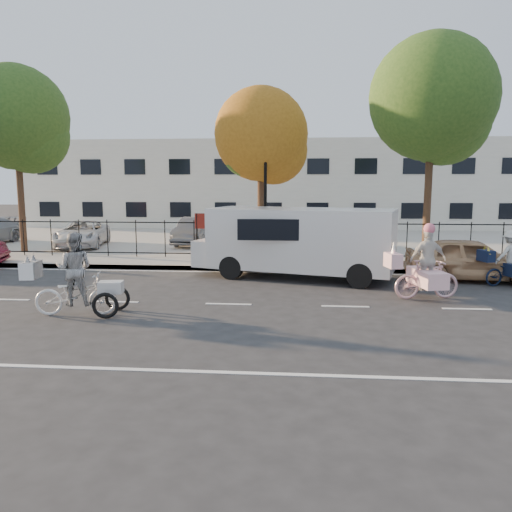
# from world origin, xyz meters

# --- Properties ---
(ground) EXTENTS (120.00, 120.00, 0.00)m
(ground) POSITION_xyz_m (0.00, 0.00, 0.00)
(ground) COLOR #333334
(road_markings) EXTENTS (60.00, 9.52, 0.01)m
(road_markings) POSITION_xyz_m (0.00, 0.00, 0.01)
(road_markings) COLOR silver
(road_markings) RESTS_ON ground
(curb) EXTENTS (60.00, 0.10, 0.15)m
(curb) POSITION_xyz_m (0.00, 5.05, 0.07)
(curb) COLOR #A8A399
(curb) RESTS_ON ground
(sidewalk) EXTENTS (60.00, 2.20, 0.15)m
(sidewalk) POSITION_xyz_m (0.00, 6.10, 0.07)
(sidewalk) COLOR #A8A399
(sidewalk) RESTS_ON ground
(parking_lot) EXTENTS (60.00, 15.60, 0.15)m
(parking_lot) POSITION_xyz_m (0.00, 15.00, 0.07)
(parking_lot) COLOR #A8A399
(parking_lot) RESTS_ON ground
(iron_fence) EXTENTS (58.00, 0.06, 1.50)m
(iron_fence) POSITION_xyz_m (0.00, 7.20, 0.90)
(iron_fence) COLOR black
(iron_fence) RESTS_ON sidewalk
(building) EXTENTS (34.00, 10.00, 6.00)m
(building) POSITION_xyz_m (0.00, 25.00, 3.00)
(building) COLOR silver
(building) RESTS_ON ground
(lamppost) EXTENTS (0.36, 0.36, 4.33)m
(lamppost) POSITION_xyz_m (0.50, 6.80, 3.11)
(lamppost) COLOR black
(lamppost) RESTS_ON sidewalk
(street_sign) EXTENTS (0.85, 0.06, 1.80)m
(street_sign) POSITION_xyz_m (-1.85, 6.80, 1.42)
(street_sign) COLOR black
(street_sign) RESTS_ON sidewalk
(zebra_trike) EXTENTS (2.32, 1.07, 1.98)m
(zebra_trike) POSITION_xyz_m (-3.45, -1.36, 0.77)
(zebra_trike) COLOR silver
(zebra_trike) RESTS_ON ground
(unicorn_bike) EXTENTS (2.09, 1.48, 2.06)m
(unicorn_bike) POSITION_xyz_m (5.23, 1.06, 0.76)
(unicorn_bike) COLOR beige
(unicorn_bike) RESTS_ON ground
(bull_bike) EXTENTS (1.89, 1.33, 1.70)m
(bull_bike) POSITION_xyz_m (8.22, 3.13, 0.68)
(bull_bike) COLOR black
(bull_bike) RESTS_ON ground
(white_van) EXTENTS (6.92, 3.69, 2.30)m
(white_van) POSITION_xyz_m (1.76, 3.80, 1.27)
(white_van) COLOR white
(white_van) RESTS_ON ground
(gold_sedan) EXTENTS (4.24, 2.05, 1.40)m
(gold_sedan) POSITION_xyz_m (7.31, 3.85, 0.70)
(gold_sedan) COLOR tan
(gold_sedan) RESTS_ON ground
(lot_car_b) EXTENTS (2.83, 4.67, 1.21)m
(lot_car_b) POSITION_xyz_m (-8.43, 10.22, 0.76)
(lot_car_b) COLOR silver
(lot_car_b) RESTS_ON parking_lot
(lot_car_c) EXTENTS (1.60, 4.06, 1.31)m
(lot_car_c) POSITION_xyz_m (-3.25, 11.46, 0.81)
(lot_car_c) COLOR #4F5156
(lot_car_c) RESTS_ON parking_lot
(lot_car_d) EXTENTS (2.80, 4.62, 1.47)m
(lot_car_d) POSITION_xyz_m (2.51, 10.69, 0.89)
(lot_car_d) COLOR #B0B2B9
(lot_car_d) RESTS_ON parking_lot
(tree_west) EXTENTS (4.40, 4.40, 8.07)m
(tree_west) POSITION_xyz_m (-10.03, 8.26, 5.65)
(tree_west) COLOR #442D1D
(tree_west) RESTS_ON ground
(tree_mid) EXTENTS (3.82, 3.82, 7.01)m
(tree_mid) POSITION_xyz_m (0.36, 8.26, 4.90)
(tree_mid) COLOR #442D1D
(tree_mid) RESTS_ON ground
(tree_east) EXTENTS (4.72, 4.72, 8.66)m
(tree_east) POSITION_xyz_m (6.88, 7.36, 6.07)
(tree_east) COLOR #442D1D
(tree_east) RESTS_ON ground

